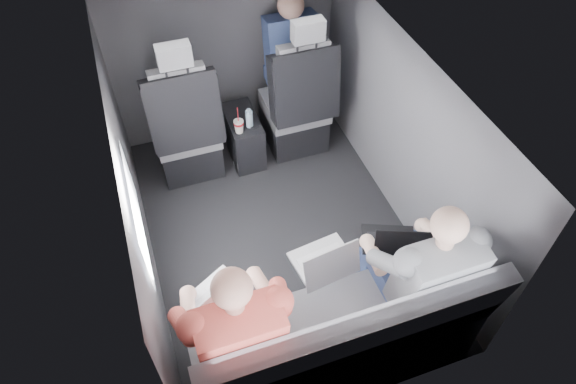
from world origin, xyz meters
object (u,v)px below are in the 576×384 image
object	(u,v)px
soda_cup	(239,126)
laptop_black	(393,242)
water_bottle	(249,119)
passenger_rear_left	(235,327)
center_console	(243,137)
passenger_rear_right	(418,270)
passenger_front_right	(291,53)
laptop_silver	(325,261)
front_seat_left	(187,133)
rear_bench	(338,340)
front_seat_right	(297,109)
laptop_white	(218,299)

from	to	relation	value
soda_cup	laptop_black	size ratio (longest dim) A/B	0.61
water_bottle	passenger_rear_left	xyz separation A→B (m)	(-0.58, -1.73, 0.16)
center_console	passenger_rear_left	distance (m)	1.97
passenger_rear_right	passenger_front_right	bearing A→B (deg)	90.12
laptop_silver	front_seat_left	bearing A→B (deg)	106.96
passenger_rear_left	passenger_front_right	bearing A→B (deg)	63.46
passenger_front_right	laptop_black	bearing A→B (deg)	-91.12
laptop_silver	passenger_front_right	bearing A→B (deg)	76.25
soda_cup	laptop_black	world-z (taller)	laptop_black
rear_bench	passenger_front_right	distance (m)	2.26
front_seat_right	laptop_black	world-z (taller)	front_seat_right
rear_bench	passenger_front_right	bearing A→B (deg)	77.35
rear_bench	laptop_silver	xyz separation A→B (m)	(0.03, 0.32, 0.32)
front_seat_right	laptop_silver	xyz separation A→B (m)	(-0.42, -1.59, 0.23)
soda_cup	passenger_front_right	world-z (taller)	passenger_front_right
rear_bench	laptop_white	world-z (taller)	rear_bench
rear_bench	laptop_silver	size ratio (longest dim) A/B	4.48
soda_cup	laptop_silver	bearing A→B (deg)	-86.18
rear_bench	laptop_black	size ratio (longest dim) A/B	4.19
rear_bench	water_bottle	size ratio (longest dim) A/B	9.86
laptop_white	passenger_rear_right	distance (m)	1.09
passenger_rear_right	passenger_front_right	xyz separation A→B (m)	(-0.00, 2.06, 0.12)
front_seat_left	center_console	distance (m)	0.49
front_seat_left	soda_cup	bearing A→B (deg)	-17.08
laptop_silver	laptop_black	bearing A→B (deg)	-1.17
soda_cup	water_bottle	world-z (taller)	soda_cup
front_seat_right	passenger_rear_right	distance (m)	1.82
front_seat_left	soda_cup	xyz separation A→B (m)	(0.39, -0.12, 0.06)
soda_cup	laptop_white	distance (m)	1.60
water_bottle	laptop_white	distance (m)	1.67
laptop_silver	soda_cup	bearing A→B (deg)	93.82
laptop_white	front_seat_left	bearing A→B (deg)	85.18
rear_bench	front_seat_right	bearing A→B (deg)	76.69
front_seat_right	laptop_black	bearing A→B (deg)	-90.06
laptop_white	laptop_black	xyz separation A→B (m)	(1.04, 0.03, -0.00)
passenger_rear_right	laptop_silver	bearing A→B (deg)	154.11
front_seat_left	passenger_rear_left	xyz separation A→B (m)	(-0.10, -1.81, 0.24)
center_console	passenger_front_right	xyz separation A→B (m)	(0.48, 0.22, 0.55)
center_console	passenger_rear_left	bearing A→B (deg)	-106.49
laptop_white	water_bottle	bearing A→B (deg)	68.22
passenger_rear_left	passenger_rear_right	xyz separation A→B (m)	(1.04, 0.00, -0.00)
front_seat_right	passenger_rear_right	world-z (taller)	front_seat_right
rear_bench	laptop_white	bearing A→B (deg)	154.75
front_seat_right	laptop_white	world-z (taller)	front_seat_right
front_seat_left	passenger_rear_left	world-z (taller)	front_seat_left
passenger_rear_left	passenger_front_right	size ratio (longest dim) A/B	1.52
front_seat_right	passenger_front_right	bearing A→B (deg)	82.35
rear_bench	passenger_front_right	world-z (taller)	passenger_front_right
center_console	soda_cup	bearing A→B (deg)	-112.12
rear_bench	water_bottle	bearing A→B (deg)	89.05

